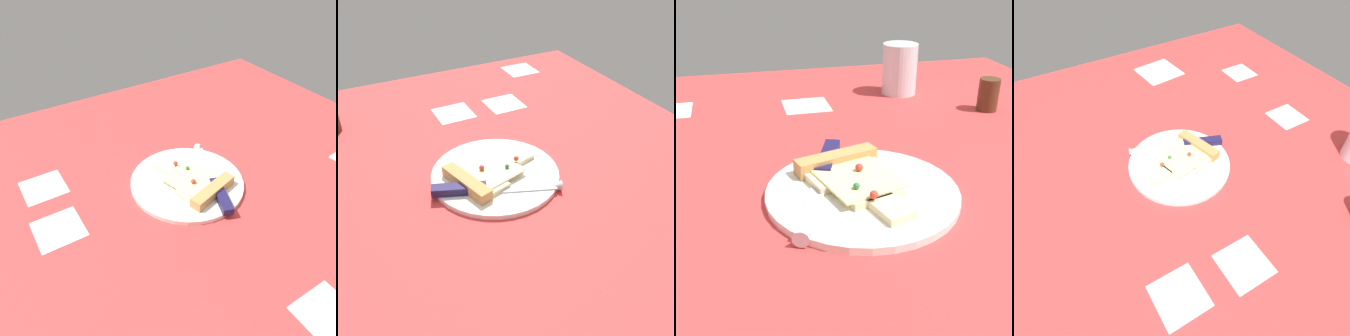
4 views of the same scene
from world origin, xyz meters
The scene contains 4 objects.
ground_plane centered at (-0.03, 0.00, -1.50)cm, with size 117.15×117.15×3.00cm.
plate centered at (-2.64, 7.37, 0.51)cm, with size 24.99×24.99×1.02cm, color white.
pizza_slice centered at (-1.95, 4.85, 1.80)cm, with size 13.47×18.84×2.35cm.
knife centered at (1.74, 3.09, 1.62)cm, with size 10.57×23.16×2.45cm.
Camera 2 is at (53.30, -18.85, 46.58)cm, focal length 41.96 mm.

